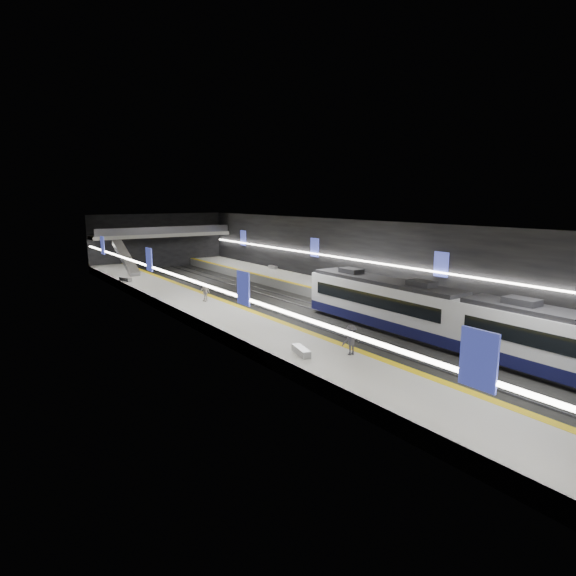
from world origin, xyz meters
TOP-DOWN VIEW (x-y plane):
  - ground at (0.00, 0.00)m, footprint 70.00×70.00m
  - ceiling at (0.00, 0.00)m, footprint 20.00×70.00m
  - wall_left at (-10.00, 0.00)m, footprint 0.04×70.00m
  - wall_right at (10.00, 0.00)m, footprint 0.04×70.00m
  - wall_back at (0.00, 35.00)m, footprint 20.00×0.04m
  - platform_left at (-7.50, 0.00)m, footprint 5.00×70.00m
  - tile_surface_left at (-7.50, 0.00)m, footprint 5.00×70.00m
  - tactile_strip_left at (-5.30, 0.00)m, footprint 0.60×70.00m
  - platform_right at (7.50, 0.00)m, footprint 5.00×70.00m
  - tile_surface_right at (7.50, 0.00)m, footprint 5.00×70.00m
  - tactile_strip_right at (5.30, 0.00)m, footprint 0.60×70.00m
  - rails at (-0.00, 0.00)m, footprint 6.52×70.00m
  - train at (2.50, -15.83)m, footprint 2.69×30.04m
  - ad_posters at (-0.00, 1.00)m, footprint 19.94×53.50m
  - cove_light_left at (-9.80, 0.00)m, footprint 0.25×68.60m
  - cove_light_right at (9.80, 0.00)m, footprint 0.25×68.60m
  - mezzanine_bridge at (0.00, 32.93)m, footprint 20.00×3.00m
  - escalator at (-7.50, 26.00)m, footprint 1.20×7.50m
  - bench_left_near at (-8.62, -12.54)m, footprint 0.96×1.93m
  - bench_left_far at (-9.50, 19.69)m, footprint 1.01×1.83m
  - bench_right_near at (9.50, -2.43)m, footprint 0.70×1.81m
  - bench_right_far at (9.50, 18.41)m, footprint 0.55×1.72m
  - passenger_right_a at (5.60, -3.67)m, footprint 0.52×0.72m
  - passenger_left_a at (-6.73, 4.71)m, footprint 0.77×1.09m
  - passenger_left_b at (-6.18, -14.20)m, footprint 1.26×0.83m

SIDE VIEW (x-z plane):
  - ground at x=0.00m, z-range 0.00..0.00m
  - rails at x=0.00m, z-range 0.00..0.12m
  - platform_left at x=-7.50m, z-range 0.00..1.00m
  - platform_right at x=7.50m, z-range 0.00..1.00m
  - tile_surface_left at x=-7.50m, z-range 1.00..1.02m
  - tile_surface_right at x=7.50m, z-range 1.00..1.02m
  - tactile_strip_left at x=-5.30m, z-range 1.01..1.03m
  - tactile_strip_right at x=5.30m, z-range 1.01..1.03m
  - bench_right_far at x=9.50m, z-range 1.00..1.42m
  - bench_right_near at x=9.50m, z-range 1.00..1.43m
  - bench_left_far at x=-9.50m, z-range 1.00..1.43m
  - bench_left_near at x=-8.62m, z-range 1.00..1.45m
  - passenger_left_a at x=-6.73m, z-range 1.00..2.72m
  - passenger_left_b at x=-6.18m, z-range 1.00..2.82m
  - passenger_right_a at x=5.60m, z-range 1.00..2.84m
  - train at x=2.50m, z-range 0.40..4.00m
  - escalator at x=-7.50m, z-range 0.94..4.86m
  - cove_light_left at x=-9.80m, z-range 3.74..3.86m
  - cove_light_right at x=9.80m, z-range 3.74..3.86m
  - wall_left at x=-10.00m, z-range 0.00..8.00m
  - wall_right at x=10.00m, z-range 0.00..8.00m
  - wall_back at x=0.00m, z-range 0.00..8.00m
  - ad_posters at x=0.00m, z-range 3.40..5.60m
  - mezzanine_bridge at x=0.00m, z-range 4.29..5.79m
  - ceiling at x=0.00m, z-range 7.98..8.02m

